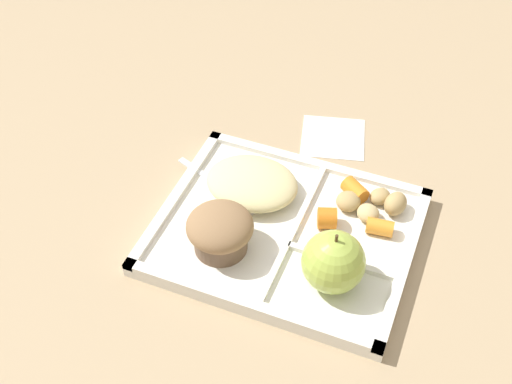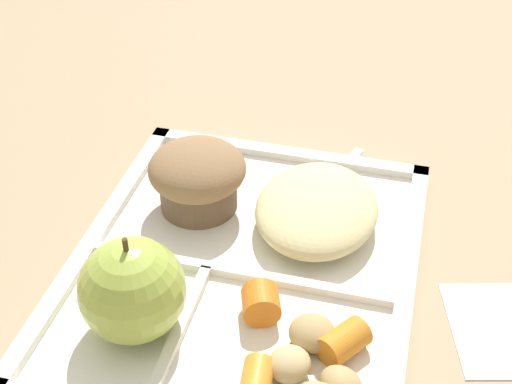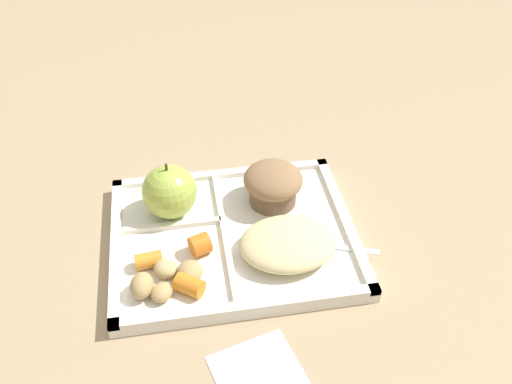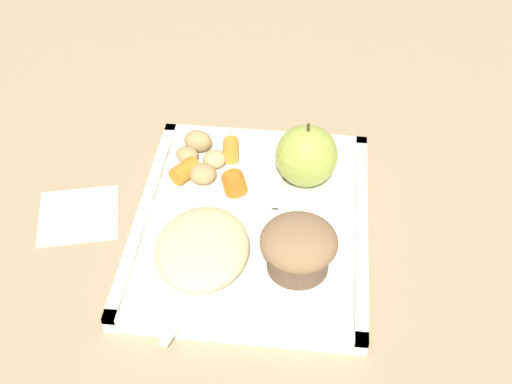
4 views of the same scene
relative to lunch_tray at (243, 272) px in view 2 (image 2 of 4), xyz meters
name	(u,v)px [view 2 (image 2 of 4)]	position (x,y,z in m)	size (l,w,h in m)	color
ground	(243,279)	(0.00, 0.00, -0.01)	(6.00, 6.00, 0.00)	tan
lunch_tray	(243,272)	(0.00, 0.00, 0.00)	(0.32, 0.26, 0.02)	white
green_apple	(132,290)	(-0.08, 0.06, 0.04)	(0.07, 0.07, 0.08)	#A8C14C
bran_muffin	(198,176)	(0.06, 0.06, 0.04)	(0.08, 0.08, 0.06)	brown
carrot_slice_diagonal	(256,383)	(-0.11, -0.04, 0.02)	(0.02, 0.02, 0.03)	orange
carrot_slice_large	(344,342)	(-0.06, -0.09, 0.02)	(0.02, 0.02, 0.03)	orange
carrot_slice_edge	(261,303)	(-0.05, -0.03, 0.02)	(0.03, 0.03, 0.02)	orange
potato_chunk_corner	(312,333)	(-0.06, -0.07, 0.02)	(0.03, 0.03, 0.02)	tan
potato_chunk_browned	(289,364)	(-0.09, -0.06, 0.02)	(0.03, 0.03, 0.02)	tan
potato_chunk_golden	(341,384)	(-0.10, -0.09, 0.01)	(0.02, 0.03, 0.02)	tan
egg_noodle_pile	(317,209)	(0.06, -0.05, 0.02)	(0.12, 0.10, 0.03)	beige
meatball_back	(301,218)	(0.05, -0.03, 0.02)	(0.03, 0.03, 0.03)	brown
meatball_front	(302,229)	(0.04, -0.04, 0.02)	(0.03, 0.03, 0.03)	brown
meatball_side	(307,191)	(0.09, -0.03, 0.02)	(0.03, 0.03, 0.03)	#755B4C
plastic_fork	(315,194)	(0.10, -0.04, 0.01)	(0.14, 0.06, 0.00)	white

